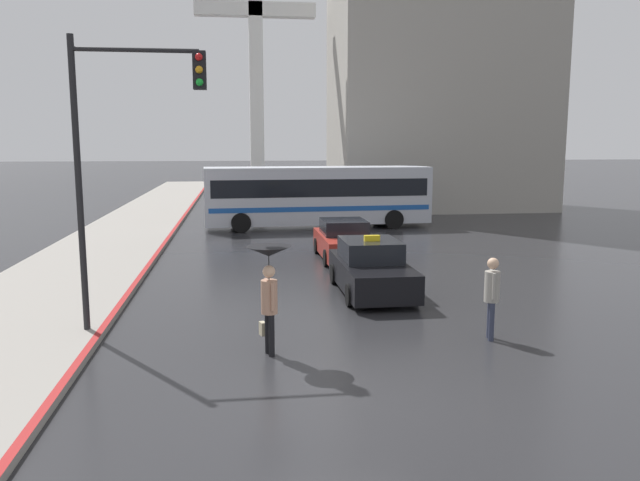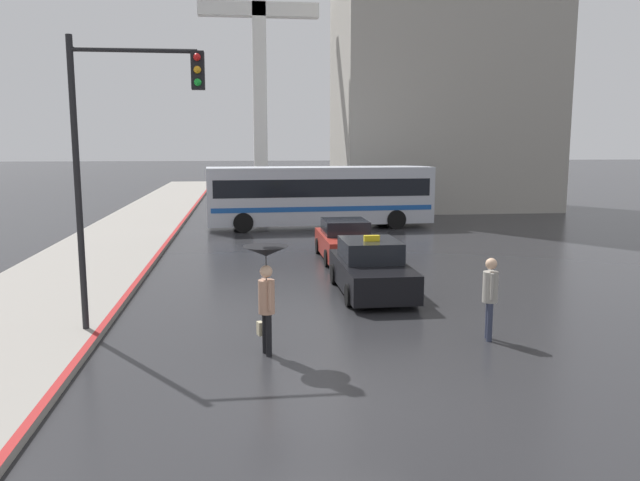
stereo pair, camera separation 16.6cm
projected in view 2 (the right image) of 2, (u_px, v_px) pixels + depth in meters
ground_plane at (347, 401)px, 10.35m from camera, size 300.00×300.00×0.00m
taxi at (371, 269)px, 17.75m from camera, size 1.91×4.38×1.67m
sedan_red at (346, 241)px, 23.04m from camera, size 1.91×4.27×1.44m
city_bus at (320, 194)px, 31.54m from camera, size 11.40×3.10×3.08m
pedestrian_with_umbrella at (266, 273)px, 12.38m from camera, size 0.91×0.91×2.23m
pedestrian_man at (490, 291)px, 13.42m from camera, size 0.39×0.48×1.81m
traffic_light at (124, 135)px, 13.38m from camera, size 2.84×0.38×6.48m
monument_cross at (259, 53)px, 41.16m from camera, size 7.89×0.90×17.92m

